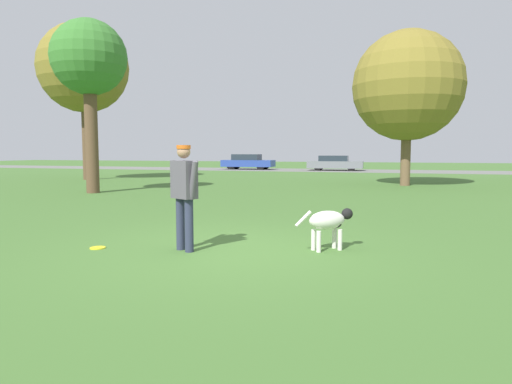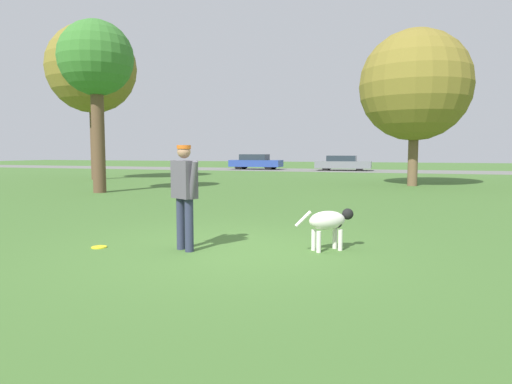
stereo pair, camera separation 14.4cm
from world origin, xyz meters
name	(u,v)px [view 2 (the right image)]	position (x,y,z in m)	size (l,w,h in m)	color
ground_plane	(226,250)	(0.00, 0.00, 0.00)	(120.00, 120.00, 0.00)	#426B2D
far_road_strip	(374,171)	(0.00, 30.03, 0.01)	(120.00, 6.00, 0.01)	slate
person	(184,189)	(-0.58, -0.23, 0.95)	(0.64, 0.41, 1.61)	#2D334C
dog	(329,222)	(1.51, 0.48, 0.44)	(0.84, 0.73, 0.63)	silver
frisbee	(99,247)	(-1.96, -0.49, 0.01)	(0.24, 0.24, 0.02)	yellow
tree_mid_center	(415,86)	(2.75, 14.86, 4.36)	(4.79, 4.79, 6.77)	brown
tree_near_left	(96,61)	(-8.20, 7.64, 4.76)	(2.69, 2.69, 6.22)	brown
tree_far_left	(92,69)	(-13.55, 14.19, 5.90)	(4.68, 4.68, 8.26)	brown
parked_car_blue	(256,162)	(-9.77, 30.15, 0.64)	(4.38, 1.77, 1.28)	#284293
parked_car_grey	(343,163)	(-2.42, 30.03, 0.59)	(4.39, 1.96, 1.19)	slate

